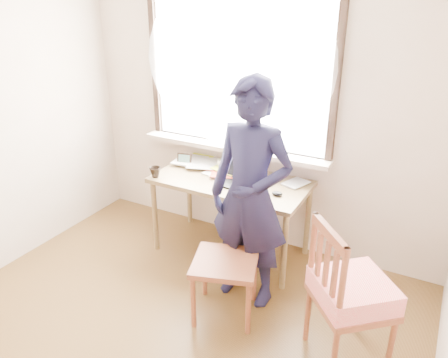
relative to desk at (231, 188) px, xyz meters
The scene contains 13 objects.
room_shell 1.73m from the desk, 87.70° to the right, with size 3.52×4.02×2.61m.
desk is the anchor object (origin of this frame).
laptop 0.17m from the desk, 18.07° to the right, with size 0.33×0.28×0.21m.
mug_white 0.29m from the desk, 132.68° to the left, with size 0.12×0.12×0.10m, color white.
mug_dark 0.69m from the desk, 157.06° to the right, with size 0.10×0.10×0.09m, color black.
mouse 0.50m from the desk, 11.81° to the right, with size 0.09×0.06×0.03m, color black.
desk_clutter 0.38m from the desk, 150.24° to the left, with size 0.91×0.48×0.05m.
book_a 0.51m from the desk, 160.24° to the left, with size 0.22×0.29×0.03m, color white.
book_b 0.52m from the desk, 24.44° to the left, with size 0.16×0.22×0.02m, color white.
picture_frame 0.57m from the desk, 169.70° to the left, with size 0.14×0.05×0.11m.
work_chair 0.90m from the desk, 65.25° to the right, with size 0.58×0.56×0.47m.
side_chair 1.50m from the desk, 32.11° to the right, with size 0.65×0.65×1.01m.
person 0.68m from the desk, 49.56° to the right, with size 0.65×0.42×1.77m, color black.
Camera 1 is at (1.54, -1.50, 2.29)m, focal length 35.00 mm.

